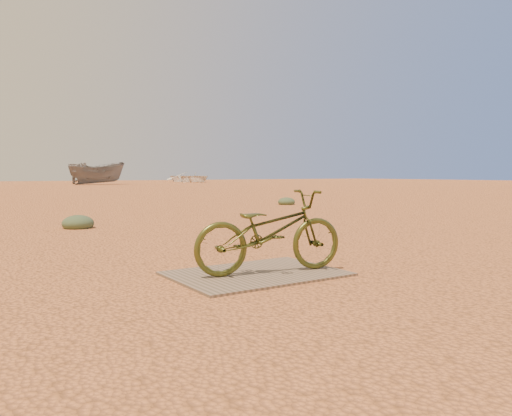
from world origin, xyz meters
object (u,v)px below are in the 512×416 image
bicycle (270,232)px  boat_far_right (191,177)px  plywood_board (256,274)px  boat_mid_right (97,173)px

bicycle → boat_far_right: bearing=-14.6°
plywood_board → boat_mid_right: boat_mid_right is taller
plywood_board → bicycle: bicycle is taller
plywood_board → boat_mid_right: bearing=76.5°
plywood_board → boat_far_right: boat_far_right is taller
bicycle → boat_mid_right: 38.68m
boat_mid_right → boat_far_right: (11.02, 5.36, -0.40)m
boat_mid_right → boat_far_right: boat_mid_right is taller
bicycle → boat_mid_right: (8.90, 37.64, 0.54)m
plywood_board → bicycle: 0.41m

